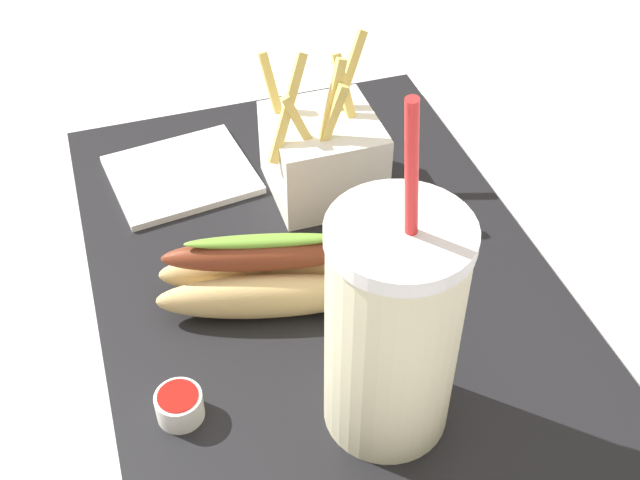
# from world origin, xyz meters

# --- Properties ---
(ground_plane) EXTENTS (2.40, 2.40, 0.02)m
(ground_plane) POSITION_xyz_m (0.00, 0.00, -0.01)
(ground_plane) COLOR silver
(food_tray) EXTENTS (0.49, 0.34, 0.02)m
(food_tray) POSITION_xyz_m (0.00, 0.00, 0.01)
(food_tray) COLOR black
(food_tray) RESTS_ON ground_plane
(soda_cup) EXTENTS (0.08, 0.08, 0.25)m
(soda_cup) POSITION_xyz_m (0.14, 0.00, 0.10)
(soda_cup) COLOR beige
(soda_cup) RESTS_ON food_tray
(fries_basket) EXTENTS (0.09, 0.10, 0.14)m
(fries_basket) POSITION_xyz_m (-0.09, 0.03, 0.06)
(fries_basket) COLOR white
(fries_basket) RESTS_ON food_tray
(hot_dog_1) EXTENTS (0.09, 0.17, 0.06)m
(hot_dog_1) POSITION_xyz_m (0.02, -0.05, 0.05)
(hot_dog_1) COLOR #DBB775
(hot_dog_1) RESTS_ON food_tray
(ketchup_cup_1) EXTENTS (0.03, 0.03, 0.02)m
(ketchup_cup_1) POSITION_xyz_m (0.10, -0.13, 0.03)
(ketchup_cup_1) COLOR white
(ketchup_cup_1) RESTS_ON food_tray
(napkin_stack) EXTENTS (0.12, 0.13, 0.01)m
(napkin_stack) POSITION_xyz_m (-0.15, -0.08, 0.02)
(napkin_stack) COLOR white
(napkin_stack) RESTS_ON food_tray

